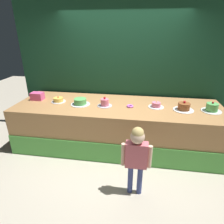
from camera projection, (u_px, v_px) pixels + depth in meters
The scene contains 12 objects.
ground_plane at pixel (113, 163), 3.35m from camera, with size 12.00×12.00×0.00m, color #BCB29E.
stage_platform at pixel (118, 126), 3.73m from camera, with size 3.83×1.22×0.86m.
curtain_backdrop at pixel (122, 66), 3.96m from camera, with size 4.44×0.08×2.91m, color #19472D.
child_figure at pixel (137, 153), 2.48m from camera, with size 0.40×0.19×1.04m.
pink_box at pixel (37, 96), 3.81m from camera, with size 0.24×0.17×0.15m, color #E55391.
donut at pixel (130, 106), 3.46m from camera, with size 0.12×0.12×0.03m, color #CC66D8.
cake_far_left at pixel (58, 100), 3.70m from camera, with size 0.27×0.27×0.11m.
cake_left at pixel (80, 102), 3.57m from camera, with size 0.35×0.35×0.12m.
cake_center_left at pixel (105, 103), 3.49m from camera, with size 0.27×0.27×0.18m.
cake_center_right at pixel (156, 105), 3.45m from camera, with size 0.28×0.28×0.13m.
cake_right at pixel (184, 107), 3.31m from camera, with size 0.35×0.35×0.17m.
cake_far_right at pixel (212, 108), 3.26m from camera, with size 0.33×0.33×0.18m.
Camera 1 is at (0.40, -2.70, 2.14)m, focal length 30.68 mm.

